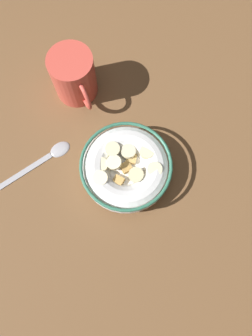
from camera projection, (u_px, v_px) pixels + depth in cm
name	position (u px, v px, depth cm)	size (l,w,h in cm)	color
ground_plane	(126.00, 173.00, 60.51)	(116.75, 116.75, 2.00)	brown
cereal_bowl	(126.00, 168.00, 56.86)	(16.19, 16.19, 5.37)	white
spoon	(49.00, 156.00, 60.04)	(3.76, 15.32, 0.80)	#A5A5AD
coffee_mug	(74.00, 76.00, 59.21)	(11.40, 8.22, 9.93)	#D84C3F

